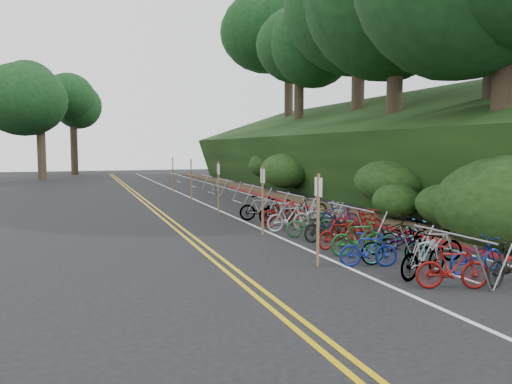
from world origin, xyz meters
TOP-DOWN VIEW (x-y plane):
  - ground at (0.00, 0.00)m, footprint 120.00×120.00m
  - road_markings at (0.63, 10.10)m, footprint 7.47×80.00m
  - red_curb at (5.70, 12.00)m, footprint 0.25×28.00m
  - embankment at (12.96, 19.04)m, footprint 14.30×48.14m
  - tree_cluster at (9.76, 22.03)m, footprint 33.35×54.80m
  - bike_rack_front at (2.87, -2.09)m, footprint 1.10×2.84m
  - bike_racks_rest at (3.00, 13.00)m, footprint 1.14×23.00m
  - signpost_near at (0.32, 0.03)m, footprint 0.08×0.40m
  - signposts_rest at (0.60, 14.00)m, footprint 0.08×18.40m
  - bike_front at (1.55, -0.49)m, footprint 0.92×1.60m
  - bike_valet at (2.90, 2.92)m, footprint 3.10×13.39m

SIDE VIEW (x-z plane):
  - ground at x=0.00m, z-range 0.00..0.00m
  - road_markings at x=0.63m, z-range 0.00..0.01m
  - red_curb at x=5.70m, z-range 0.00..0.10m
  - bike_front at x=1.55m, z-range 0.00..0.93m
  - bike_valet at x=2.90m, z-range -0.05..1.05m
  - bike_rack_front at x=2.87m, z-range 0.25..1.35m
  - bike_racks_rest at x=3.00m, z-range 0.27..1.44m
  - signpost_near at x=0.32m, z-range 0.18..2.65m
  - signposts_rest at x=0.60m, z-range 0.18..2.68m
  - embankment at x=12.96m, z-range -1.99..7.12m
  - tree_cluster at x=9.76m, z-range 2.44..22.46m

